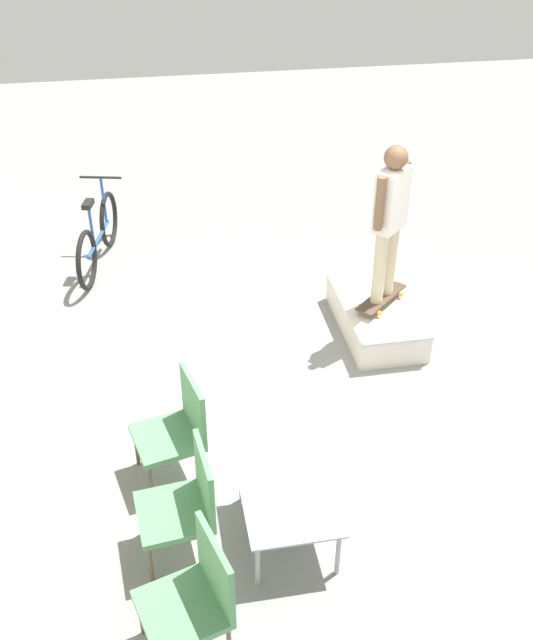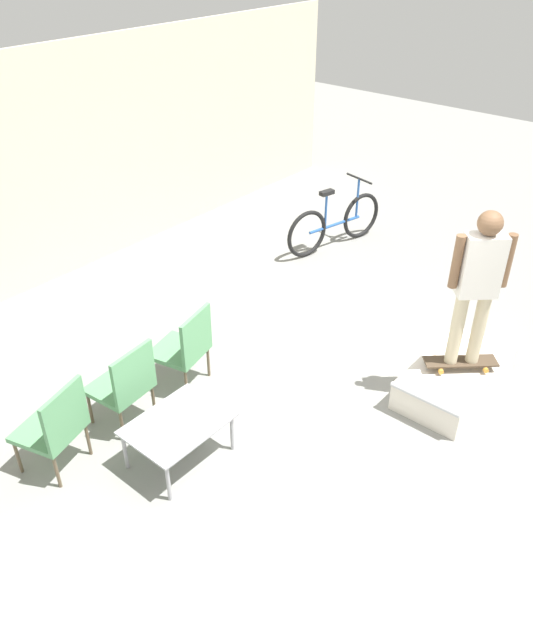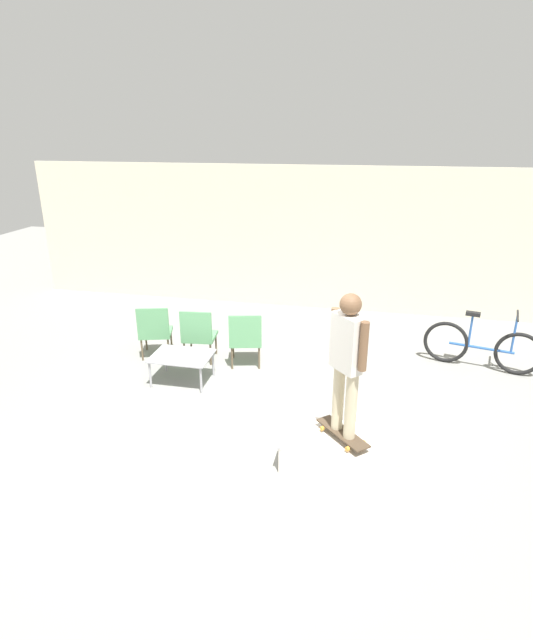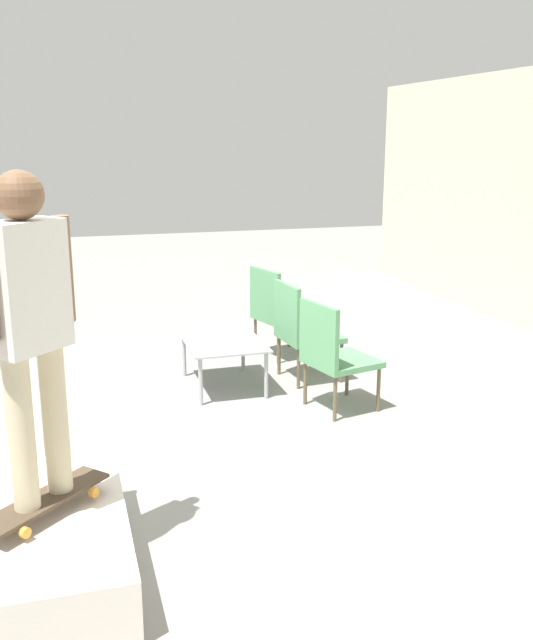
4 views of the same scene
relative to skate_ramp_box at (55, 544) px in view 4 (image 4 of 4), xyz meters
name	(u,v)px [view 4 (image 4 of 4)]	position (x,y,z in m)	size (l,w,h in m)	color
ground_plane	(155,448)	(-1.39, 0.71, -0.17)	(24.00, 24.00, 0.00)	gray
skate_ramp_box	(55,544)	(0.00, 0.00, 0.00)	(1.43, 0.74, 0.35)	silver
skateboard_on_ramp	(45,500)	(-0.02, -0.03, 0.25)	(0.66, 0.69, 0.07)	#473828
person_skater	(29,315)	(-0.02, -0.03, 1.23)	(0.42, 0.44, 1.66)	#C6B793
coffee_table	(223,345)	(-2.56, 1.50, 0.23)	(0.90, 0.68, 0.44)	#9E9EA3
patio_chair_left	(277,309)	(-3.33, 2.24, 0.34)	(0.65, 0.65, 0.93)	brown
patio_chair_center	(301,328)	(-2.55, 2.24, 0.34)	(0.57, 0.57, 0.93)	brown
patio_chair_right	(333,352)	(-1.75, 2.24, 0.34)	(0.63, 0.63, 0.93)	brown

